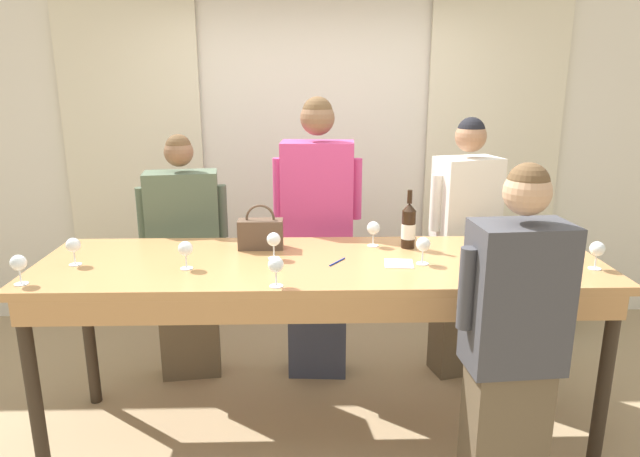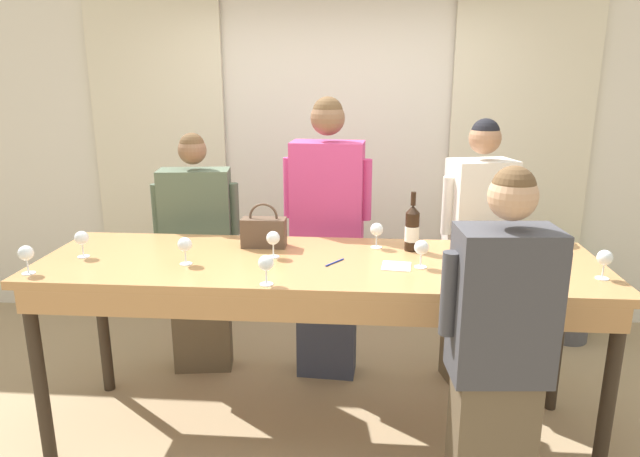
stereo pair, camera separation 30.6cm
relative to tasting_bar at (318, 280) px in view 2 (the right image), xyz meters
The scene contains 23 objects.
ground_plane 0.95m from the tasting_bar, 90.00° to the left, with size 18.00×18.00×0.00m, color tan.
wall_back 1.82m from the tasting_bar, 90.00° to the left, with size 12.00×0.06×2.80m.
curtain_panel_left 2.25m from the tasting_bar, 130.05° to the left, with size 1.07×0.03×2.69m.
curtain_panel_right 2.25m from the tasting_bar, 49.95° to the left, with size 1.07×0.03×2.69m.
tasting_bar is the anchor object (origin of this frame).
wine_bottle 0.60m from the tasting_bar, 25.99° to the left, with size 0.08×0.08×0.33m.
handbag 0.46m from the tasting_bar, 142.62° to the left, with size 0.25×0.11×0.25m.
wine_glass_front_left 0.72m from the tasting_bar, behind, with size 0.07×0.07×0.14m.
wine_glass_front_mid 0.46m from the tasting_bar, 42.21° to the left, with size 0.07×0.07×0.14m.
wine_glass_front_right 1.41m from the tasting_bar, ahead, with size 0.07×0.07×0.14m.
wine_glass_center_left 0.57m from the tasting_bar, ahead, with size 0.07×0.07×0.14m.
wine_glass_center_mid 1.29m from the tasting_bar, behind, with size 0.07×0.07×0.14m.
wine_glass_center_right 0.33m from the tasting_bar, 165.68° to the left, with size 0.07×0.07×0.14m.
wine_glass_back_left 0.46m from the tasting_bar, 121.61° to the right, with size 0.07×0.07×0.14m.
wine_glass_back_mid 1.22m from the tasting_bar, 14.09° to the left, with size 0.07×0.07×0.14m.
wine_glass_back_right 1.46m from the tasting_bar, 168.37° to the right, with size 0.07×0.07×0.14m.
napkin 0.42m from the tasting_bar, ahead, with size 0.16×0.16×0.00m.
pen 0.14m from the tasting_bar, ahead, with size 0.09×0.13×0.01m.
guest_olive_jacket 1.14m from the tasting_bar, 139.91° to the left, with size 0.57×0.28×1.64m.
guest_pink_top 0.73m from the tasting_bar, 90.13° to the left, with size 0.57×0.28×1.87m.
guest_cream_sweater 1.21m from the tasting_bar, 37.14° to the left, with size 0.50×0.34×1.74m.
host_pouring 1.04m from the tasting_bar, 39.85° to the right, with size 0.51×0.28×1.67m.
potted_plant 2.38m from the tasting_bar, 36.96° to the left, with size 0.35×0.35×0.65m.
Camera 2 is at (0.23, -2.86, 2.01)m, focal length 32.00 mm.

